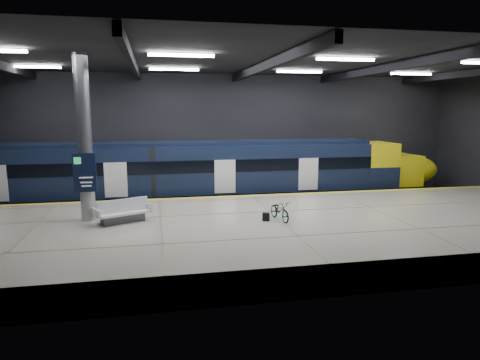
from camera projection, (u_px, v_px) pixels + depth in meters
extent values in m
plane|color=black|center=(264.00, 228.00, 20.93)|extent=(30.00, 30.00, 0.00)
cube|color=black|center=(234.00, 137.00, 28.03)|extent=(30.00, 0.10, 8.00)
cube|color=black|center=(334.00, 169.00, 12.54)|extent=(30.00, 0.10, 8.00)
cube|color=black|center=(266.00, 60.00, 19.65)|extent=(30.00, 16.00, 0.10)
cube|color=black|center=(132.00, 63.00, 18.52)|extent=(0.25, 16.00, 0.40)
cube|color=black|center=(266.00, 66.00, 19.69)|extent=(0.25, 16.00, 0.40)
cube|color=black|center=(385.00, 68.00, 20.85)|extent=(0.25, 16.00, 0.40)
cube|color=white|center=(181.00, 55.00, 16.95)|extent=(2.60, 0.18, 0.10)
cube|color=white|center=(346.00, 59.00, 18.31)|extent=(2.60, 0.18, 0.10)
cube|color=white|center=(33.00, 67.00, 21.40)|extent=(2.60, 0.18, 0.10)
cube|color=white|center=(174.00, 69.00, 22.76)|extent=(2.60, 0.18, 0.10)
cube|color=white|center=(299.00, 72.00, 24.12)|extent=(2.60, 0.18, 0.10)
cube|color=white|center=(411.00, 74.00, 25.48)|extent=(2.60, 0.18, 0.10)
cube|color=#B4A998|center=(279.00, 232.00, 18.42)|extent=(30.00, 11.00, 1.10)
cube|color=yellow|center=(252.00, 196.00, 23.41)|extent=(30.00, 0.40, 0.01)
cube|color=gray|center=(244.00, 206.00, 25.54)|extent=(30.00, 0.08, 0.16)
cube|color=gray|center=(240.00, 201.00, 26.93)|extent=(30.00, 0.08, 0.16)
cube|color=black|center=(171.00, 199.00, 25.33)|extent=(24.00, 2.58, 0.80)
cube|color=black|center=(171.00, 169.00, 25.05)|extent=(24.00, 2.80, 2.75)
cube|color=black|center=(170.00, 144.00, 24.81)|extent=(24.00, 2.30, 0.24)
cube|color=black|center=(171.00, 167.00, 23.64)|extent=(24.00, 0.04, 0.70)
cube|color=white|center=(225.00, 177.00, 24.31)|extent=(1.20, 0.05, 1.90)
cube|color=yellow|center=(374.00, 164.00, 27.57)|extent=(2.00, 2.80, 2.75)
ellipsoid|color=yellow|center=(410.00, 170.00, 28.15)|extent=(3.60, 2.52, 1.90)
cube|color=black|center=(379.00, 161.00, 27.60)|extent=(1.60, 2.38, 0.80)
cube|color=#595B60|center=(123.00, 218.00, 17.81)|extent=(1.81, 1.20, 0.33)
cube|color=white|center=(123.00, 213.00, 17.77)|extent=(2.36, 1.73, 0.09)
cube|color=white|center=(122.00, 205.00, 17.72)|extent=(2.02, 0.97, 0.54)
cube|color=white|center=(96.00, 213.00, 17.13)|extent=(0.44, 0.87, 0.33)
cube|color=white|center=(147.00, 206.00, 18.37)|extent=(0.44, 0.87, 0.33)
imported|color=#99999E|center=(280.00, 210.00, 18.11)|extent=(0.85, 1.70, 0.85)
cube|color=black|center=(266.00, 217.00, 18.03)|extent=(0.34, 0.27, 0.35)
cylinder|color=#9EA0A5|center=(84.00, 139.00, 17.68)|extent=(0.60, 0.60, 6.90)
cube|color=black|center=(85.00, 173.00, 17.49)|extent=(0.90, 0.12, 1.60)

